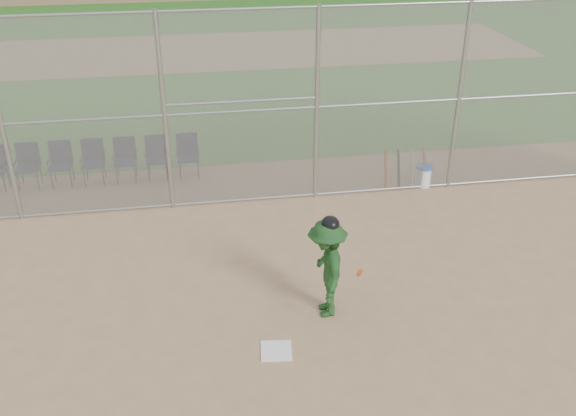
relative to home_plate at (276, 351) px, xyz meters
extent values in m
plane|color=tan|center=(0.56, -0.18, -0.01)|extent=(100.00, 100.00, 0.00)
plane|color=#2D691F|center=(0.56, 17.82, 0.00)|extent=(100.00, 100.00, 0.00)
plane|color=tan|center=(0.56, 17.82, 0.00)|extent=(24.00, 24.00, 0.00)
cube|color=gray|center=(0.56, 4.82, 1.99)|extent=(16.00, 0.02, 4.00)
cylinder|color=#9EA3A8|center=(0.56, 4.82, 3.94)|extent=(16.00, 0.05, 0.05)
cube|color=white|center=(0.00, 0.00, 0.00)|extent=(0.49, 0.49, 0.02)
imported|color=#1B451C|center=(0.90, 0.80, 0.80)|extent=(0.67, 1.09, 1.63)
ellipsoid|color=black|center=(0.90, 0.80, 1.58)|extent=(0.27, 0.30, 0.23)
cylinder|color=#D94614|center=(1.30, 0.40, 0.94)|extent=(0.25, 0.71, 0.56)
cylinder|color=white|center=(4.04, 4.96, 0.20)|extent=(0.35, 0.35, 0.42)
cylinder|color=#2759AD|center=(4.04, 4.96, 0.43)|extent=(0.37, 0.37, 0.05)
cylinder|color=#D84C14|center=(3.17, 5.04, 0.41)|extent=(0.06, 0.30, 0.83)
cylinder|color=black|center=(3.47, 5.04, 0.40)|extent=(0.06, 0.33, 0.83)
cylinder|color=#B2B2B7|center=(3.77, 5.04, 0.40)|extent=(0.06, 0.35, 0.82)
cylinder|color=#D84C14|center=(4.07, 5.04, 0.39)|extent=(0.06, 0.38, 0.81)
camera|label=1|loc=(-1.03, -7.19, 6.16)|focal=40.00mm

